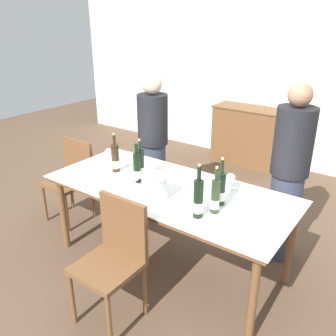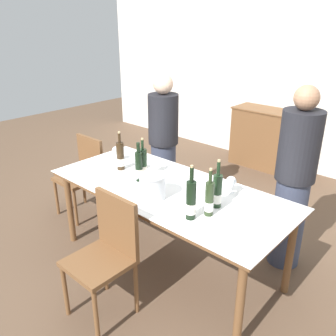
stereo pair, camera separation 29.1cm
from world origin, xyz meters
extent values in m
plane|color=brown|center=(0.00, 0.00, 0.00)|extent=(12.00, 12.00, 0.00)
cube|color=silver|center=(0.00, 3.00, 1.40)|extent=(8.00, 0.10, 2.80)
cube|color=brown|center=(-0.41, 2.71, 0.43)|extent=(1.14, 0.44, 0.85)
cube|color=brown|center=(-0.41, 2.71, 0.86)|extent=(1.18, 0.46, 0.02)
cylinder|color=brown|center=(-0.96, -0.37, 0.36)|extent=(0.06, 0.06, 0.73)
cylinder|color=brown|center=(0.96, -0.37, 0.36)|extent=(0.06, 0.06, 0.73)
cylinder|color=brown|center=(-0.96, 0.37, 0.36)|extent=(0.06, 0.06, 0.73)
cylinder|color=brown|center=(0.96, 0.37, 0.36)|extent=(0.06, 0.06, 0.73)
cube|color=brown|center=(0.00, 0.00, 0.75)|extent=(2.08, 0.91, 0.04)
cube|color=white|center=(0.00, 0.00, 0.77)|extent=(2.11, 0.94, 0.01)
cylinder|color=silver|center=(0.03, -0.21, 0.87)|extent=(0.21, 0.21, 0.19)
cylinder|color=silver|center=(0.03, -0.21, 0.96)|extent=(0.22, 0.22, 0.01)
cylinder|color=black|center=(-0.29, -0.06, 0.90)|extent=(0.06, 0.06, 0.26)
cylinder|color=silver|center=(-0.29, -0.06, 0.84)|extent=(0.07, 0.07, 0.07)
cylinder|color=black|center=(-0.29, -0.06, 1.08)|extent=(0.03, 0.03, 0.09)
cylinder|color=#28381E|center=(0.52, -0.13, 0.90)|extent=(0.06, 0.06, 0.26)
cylinder|color=white|center=(0.52, -0.13, 0.84)|extent=(0.06, 0.06, 0.07)
cylinder|color=#28381E|center=(0.52, -0.13, 1.07)|extent=(0.03, 0.03, 0.09)
cylinder|color=tan|center=(0.52, -0.13, 1.13)|extent=(0.02, 0.02, 0.02)
cylinder|color=black|center=(-0.31, 0.01, 0.90)|extent=(0.07, 0.07, 0.26)
cylinder|color=silver|center=(-0.31, 0.01, 0.84)|extent=(0.07, 0.07, 0.07)
cylinder|color=black|center=(-0.31, 0.01, 1.08)|extent=(0.02, 0.02, 0.09)
cylinder|color=tan|center=(-0.31, 0.01, 1.13)|extent=(0.02, 0.02, 0.02)
cylinder|color=black|center=(0.49, 0.01, 0.90)|extent=(0.07, 0.07, 0.26)
cylinder|color=white|center=(0.49, 0.01, 0.84)|extent=(0.07, 0.07, 0.07)
cylinder|color=black|center=(0.49, 0.01, 1.08)|extent=(0.03, 0.03, 0.11)
cylinder|color=tan|center=(0.49, 0.01, 1.14)|extent=(0.02, 0.02, 0.02)
cylinder|color=#332314|center=(-0.60, 0.00, 0.90)|extent=(0.07, 0.07, 0.26)
cylinder|color=white|center=(-0.60, 0.00, 0.84)|extent=(0.07, 0.07, 0.07)
cylinder|color=#332314|center=(-0.60, 0.00, 1.08)|extent=(0.02, 0.02, 0.09)
cylinder|color=tan|center=(-0.60, 0.00, 1.13)|extent=(0.02, 0.02, 0.02)
cylinder|color=black|center=(0.45, -0.26, 0.91)|extent=(0.07, 0.07, 0.28)
cylinder|color=white|center=(0.45, -0.26, 0.85)|extent=(0.07, 0.07, 0.08)
cylinder|color=black|center=(0.45, -0.26, 1.11)|extent=(0.03, 0.03, 0.11)
cylinder|color=tan|center=(0.45, -0.26, 1.17)|extent=(0.02, 0.02, 0.02)
cylinder|color=white|center=(-0.46, 0.07, 0.77)|extent=(0.06, 0.06, 0.00)
cylinder|color=white|center=(-0.46, 0.07, 0.82)|extent=(0.01, 0.01, 0.08)
sphere|color=white|center=(-0.46, 0.07, 0.88)|extent=(0.09, 0.09, 0.09)
cylinder|color=white|center=(0.43, 0.28, 0.77)|extent=(0.06, 0.06, 0.00)
cylinder|color=white|center=(0.43, 0.28, 0.81)|extent=(0.01, 0.01, 0.06)
sphere|color=white|center=(0.43, 0.28, 0.87)|extent=(0.09, 0.09, 0.09)
cylinder|color=white|center=(-0.23, -0.15, 0.77)|extent=(0.07, 0.07, 0.00)
cylinder|color=white|center=(-0.23, -0.15, 0.81)|extent=(0.01, 0.01, 0.06)
sphere|color=white|center=(-0.23, -0.15, 0.86)|extent=(0.07, 0.07, 0.07)
cylinder|color=white|center=(-0.80, 0.11, 0.77)|extent=(0.07, 0.07, 0.00)
cylinder|color=white|center=(-0.80, 0.11, 0.81)|extent=(0.01, 0.01, 0.08)
sphere|color=white|center=(-0.80, 0.11, 0.88)|extent=(0.08, 0.08, 0.08)
cylinder|color=brown|center=(-1.54, -0.18, 0.21)|extent=(0.03, 0.03, 0.42)
cylinder|color=brown|center=(-1.17, -0.18, 0.21)|extent=(0.03, 0.03, 0.42)
cylinder|color=brown|center=(-1.54, 0.18, 0.21)|extent=(0.03, 0.03, 0.42)
cylinder|color=brown|center=(-1.17, 0.18, 0.21)|extent=(0.03, 0.03, 0.42)
cube|color=brown|center=(-1.35, 0.00, 0.44)|extent=(0.42, 0.42, 0.04)
cube|color=brown|center=(-1.35, 0.19, 0.67)|extent=(0.42, 0.04, 0.42)
cylinder|color=brown|center=(-0.15, -0.97, 0.22)|extent=(0.03, 0.03, 0.45)
cylinder|color=brown|center=(0.22, -0.97, 0.22)|extent=(0.03, 0.03, 0.45)
cylinder|color=brown|center=(-0.15, -0.60, 0.22)|extent=(0.03, 0.03, 0.45)
cylinder|color=brown|center=(0.22, -0.60, 0.22)|extent=(0.03, 0.03, 0.45)
cube|color=brown|center=(0.03, -0.78, 0.47)|extent=(0.42, 0.42, 0.04)
cube|color=brown|center=(0.03, -0.59, 0.71)|extent=(0.42, 0.04, 0.45)
cylinder|color=#383F56|center=(-0.76, 0.76, 0.40)|extent=(0.28, 0.28, 0.80)
cylinder|color=black|center=(-0.76, 0.76, 1.07)|extent=(0.33, 0.33, 0.54)
sphere|color=beige|center=(-0.76, 0.76, 1.45)|extent=(0.21, 0.21, 0.21)
cylinder|color=#383F56|center=(0.77, 0.74, 0.42)|extent=(0.28, 0.28, 0.84)
cylinder|color=black|center=(0.77, 0.74, 1.13)|extent=(0.33, 0.33, 0.59)
sphere|color=#A37556|center=(0.77, 0.74, 1.52)|extent=(0.20, 0.20, 0.20)
camera|label=1|loc=(1.57, -2.18, 2.08)|focal=38.00mm
camera|label=2|loc=(1.80, -1.99, 2.08)|focal=38.00mm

